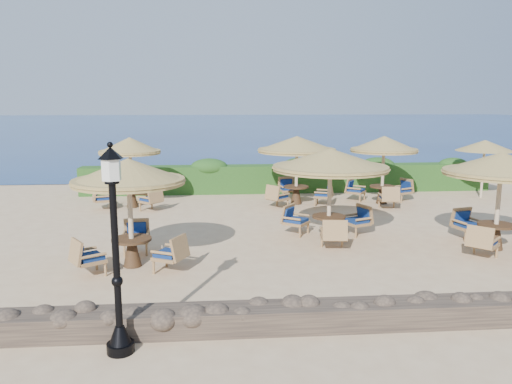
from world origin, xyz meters
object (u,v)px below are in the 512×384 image
Objects in this scene: cafe_set_1 at (330,171)px; lamp_post at (116,260)px; cafe_set_5 at (384,156)px; cafe_set_2 at (500,178)px; extra_parasol at (485,146)px; cafe_set_3 at (130,161)px; cafe_set_4 at (297,154)px; cafe_set_0 at (129,190)px.

lamp_post is at bearing -127.58° from cafe_set_1.
lamp_post is 1.20× the size of cafe_set_5.
cafe_set_2 is at bearing 28.37° from lamp_post.
lamp_post is 1.38× the size of extra_parasol.
lamp_post is 10.36m from cafe_set_2.
lamp_post is 17.41m from extra_parasol.
extra_parasol is 7.90m from cafe_set_2.
cafe_set_3 is at bearing 149.35° from cafe_set_2.
cafe_set_1 and cafe_set_5 have the same top height.
cafe_set_4 is (-0.12, 5.10, -0.05)m from cafe_set_1.
cafe_set_3 is at bearing 99.04° from cafe_set_0.
lamp_post reaches higher than cafe_set_2.
extra_parasol is 0.79× the size of cafe_set_4.
cafe_set_0 and cafe_set_5 have the same top height.
lamp_post is at bearing -136.40° from extra_parasol.
cafe_set_5 is (3.37, -0.20, -0.10)m from cafe_set_4.
cafe_set_3 and cafe_set_4 have the same top height.
cafe_set_2 is at bearing -55.69° from cafe_set_4.
cafe_set_4 is at bearing 124.31° from cafe_set_2.
extra_parasol is at bearing 63.76° from cafe_set_2.
cafe_set_4 is at bearing 53.78° from cafe_set_0.
lamp_post reaches higher than cafe_set_3.
extra_parasol is at bearing 4.53° from cafe_set_4.
cafe_set_5 is (-1.04, 6.25, -0.09)m from cafe_set_2.
cafe_set_5 reaches higher than extra_parasol.
cafe_set_2 is 1.11× the size of cafe_set_3.
cafe_set_0 and cafe_set_3 have the same top height.
cafe_set_2 is at bearing -17.52° from cafe_set_1.
cafe_set_3 is at bearing -177.03° from extra_parasol.
lamp_post is 7.93m from cafe_set_1.
cafe_set_0 is 7.07m from cafe_set_3.
cafe_set_2 is (9.60, 0.63, 0.07)m from cafe_set_0.
cafe_set_0 is at bearing -159.53° from cafe_set_1.
cafe_set_2 and cafe_set_3 have the same top height.
cafe_set_2 is 6.34m from cafe_set_5.
cafe_set_3 is at bearing -178.99° from cafe_set_4.
cafe_set_1 is 8.14m from cafe_set_3.
cafe_set_4 and cafe_set_5 have the same top height.
cafe_set_1 reaches higher than extra_parasol.
cafe_set_5 is at bearing 54.15° from lamp_post.
cafe_set_5 is at bearing 38.81° from cafe_set_0.
extra_parasol is 9.66m from cafe_set_1.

